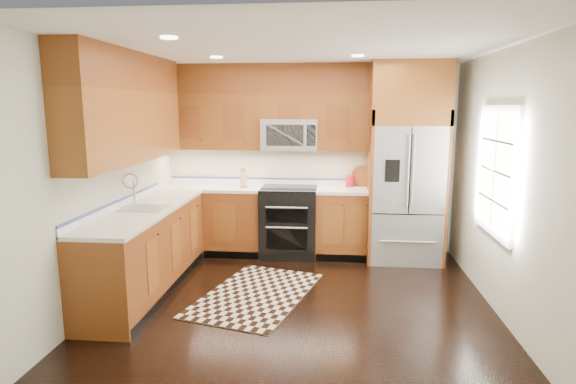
# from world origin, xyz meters

# --- Properties ---
(ground) EXTENTS (4.00, 4.00, 0.00)m
(ground) POSITION_xyz_m (0.00, 0.00, 0.00)
(ground) COLOR black
(ground) RESTS_ON ground
(wall_back) EXTENTS (4.00, 0.02, 2.60)m
(wall_back) POSITION_xyz_m (0.00, 2.00, 1.30)
(wall_back) COLOR silver
(wall_back) RESTS_ON ground
(wall_left) EXTENTS (0.02, 4.00, 2.60)m
(wall_left) POSITION_xyz_m (-2.00, 0.00, 1.30)
(wall_left) COLOR silver
(wall_left) RESTS_ON ground
(wall_right) EXTENTS (0.02, 4.00, 2.60)m
(wall_right) POSITION_xyz_m (2.00, 0.00, 1.30)
(wall_right) COLOR silver
(wall_right) RESTS_ON ground
(window) EXTENTS (0.04, 1.10, 1.30)m
(window) POSITION_xyz_m (1.98, 0.20, 1.40)
(window) COLOR white
(window) RESTS_ON ground
(base_cabinets) EXTENTS (2.85, 3.00, 0.90)m
(base_cabinets) POSITION_xyz_m (-1.23, 0.90, 0.45)
(base_cabinets) COLOR brown
(base_cabinets) RESTS_ON ground
(countertop) EXTENTS (2.86, 3.01, 0.04)m
(countertop) POSITION_xyz_m (-1.09, 1.01, 0.92)
(countertop) COLOR silver
(countertop) RESTS_ON base_cabinets
(upper_cabinets) EXTENTS (2.85, 3.00, 1.15)m
(upper_cabinets) POSITION_xyz_m (-1.15, 1.09, 2.02)
(upper_cabinets) COLOR brown
(upper_cabinets) RESTS_ON ground
(range) EXTENTS (0.76, 0.67, 0.95)m
(range) POSITION_xyz_m (-0.25, 1.67, 0.47)
(range) COLOR black
(range) RESTS_ON ground
(microwave) EXTENTS (0.76, 0.40, 0.42)m
(microwave) POSITION_xyz_m (-0.25, 1.80, 1.66)
(microwave) COLOR #B2B2B7
(microwave) RESTS_ON ground
(refrigerator) EXTENTS (0.98, 0.75, 2.60)m
(refrigerator) POSITION_xyz_m (1.30, 1.63, 1.30)
(refrigerator) COLOR #B2B2B7
(refrigerator) RESTS_ON ground
(sink_faucet) EXTENTS (0.54, 0.44, 0.37)m
(sink_faucet) POSITION_xyz_m (-1.73, 0.23, 0.99)
(sink_faucet) COLOR #B2B2B7
(sink_faucet) RESTS_ON countertop
(rug) EXTENTS (1.42, 1.89, 0.01)m
(rug) POSITION_xyz_m (-0.47, 0.18, 0.01)
(rug) COLOR black
(rug) RESTS_ON ground
(knife_block) EXTENTS (0.12, 0.15, 0.26)m
(knife_block) POSITION_xyz_m (-0.89, 1.72, 1.04)
(knife_block) COLOR tan
(knife_block) RESTS_ON countertop
(utensil_crock) EXTENTS (0.13, 0.13, 0.34)m
(utensil_crock) POSITION_xyz_m (0.58, 1.87, 1.06)
(utensil_crock) COLOR maroon
(utensil_crock) RESTS_ON countertop
(cutting_board) EXTENTS (0.31, 0.31, 0.02)m
(cutting_board) POSITION_xyz_m (0.75, 1.94, 0.95)
(cutting_board) COLOR brown
(cutting_board) RESTS_ON countertop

